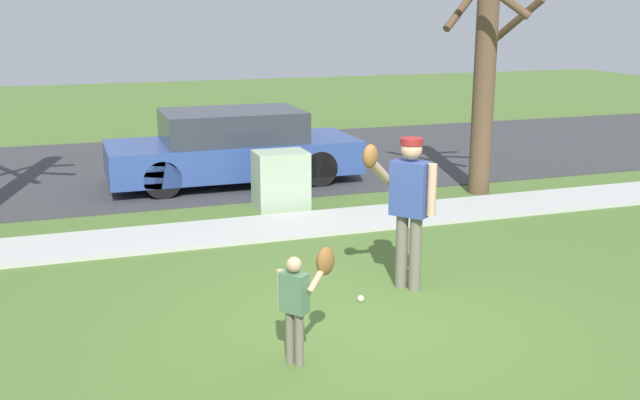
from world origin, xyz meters
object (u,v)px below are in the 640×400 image
person_adult (407,197)px  street_tree_near (486,57)px  parked_wagon_blue (233,148)px  person_child (303,291)px  utility_cabinet (281,180)px  baseball (361,299)px

person_adult → street_tree_near: bearing=-168.3°
person_adult → parked_wagon_blue: person_adult is taller
person_child → utility_cabinet: 5.47m
person_adult → baseball: bearing=-20.4°
parked_wagon_blue → person_adult: bearing=96.4°
parked_wagon_blue → utility_cabinet: bearing=99.1°
person_adult → baseball: person_adult is taller
person_adult → utility_cabinet: person_adult is taller
parked_wagon_blue → person_child: bearing=82.3°
street_tree_near → person_adult: bearing=-130.1°
baseball → utility_cabinet: bearing=86.1°
person_child → utility_cabinet: (1.32, 5.30, -0.22)m
person_adult → baseball: size_ratio=23.58×
parked_wagon_blue → baseball: bearing=90.4°
person_adult → person_child: bearing=1.4°
person_child → baseball: bearing=10.3°
baseball → street_tree_near: bearing=46.3°
utility_cabinet → street_tree_near: size_ratio=0.21×
baseball → street_tree_near: size_ratio=0.02×
person_adult → utility_cabinet: 3.99m
person_child → baseball: 1.70m
utility_cabinet → parked_wagon_blue: size_ratio=0.21×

